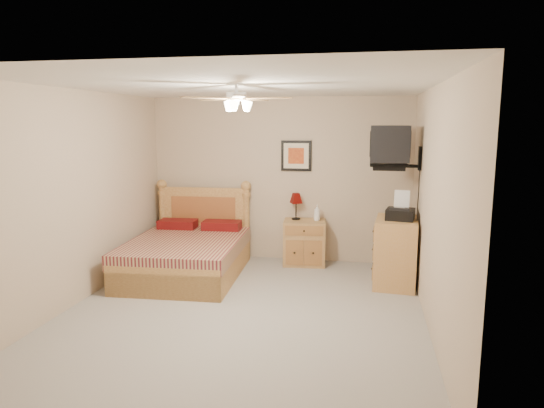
{
  "coord_description": "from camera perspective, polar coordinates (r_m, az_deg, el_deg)",
  "views": [
    {
      "loc": [
        1.31,
        -5.05,
        2.12
      ],
      "look_at": [
        0.15,
        0.9,
        1.1
      ],
      "focal_mm": 32.0,
      "sensor_mm": 36.0,
      "label": 1
    }
  ],
  "objects": [
    {
      "name": "framed_picture",
      "position": [
        7.37,
        2.87,
        5.69
      ],
      "size": [
        0.46,
        0.04,
        0.46
      ],
      "primitive_type": "cube",
      "color": "black",
      "rests_on": "wall_back"
    },
    {
      "name": "wall_left",
      "position": [
        6.1,
        -22.0,
        0.69
      ],
      "size": [
        0.04,
        4.5,
        2.5
      ],
      "primitive_type": "cube",
      "color": "#BFA88C",
      "rests_on": "ground"
    },
    {
      "name": "fax_machine",
      "position": [
        6.4,
        14.9,
        -0.17
      ],
      "size": [
        0.4,
        0.42,
        0.37
      ],
      "primitive_type": null,
      "rotation": [
        0.0,
        0.0,
        -0.17
      ],
      "color": "black",
      "rests_on": "dresser"
    },
    {
      "name": "floor",
      "position": [
        5.63,
        -3.36,
        -12.53
      ],
      "size": [
        4.5,
        4.5,
        0.0
      ],
      "primitive_type": "plane",
      "color": "gray",
      "rests_on": "ground"
    },
    {
      "name": "nightstand",
      "position": [
        7.33,
        3.84,
        -4.52
      ],
      "size": [
        0.66,
        0.52,
        0.67
      ],
      "primitive_type": "cube",
      "rotation": [
        0.0,
        0.0,
        0.09
      ],
      "color": "#A97141",
      "rests_on": "ground"
    },
    {
      "name": "dresser",
      "position": [
        6.57,
        14.34,
        -5.49
      ],
      "size": [
        0.58,
        0.79,
        0.89
      ],
      "primitive_type": "cube",
      "rotation": [
        0.0,
        0.0,
        -0.08
      ],
      "color": "#BD8639",
      "rests_on": "ground"
    },
    {
      "name": "wall_back",
      "position": [
        7.47,
        0.81,
        2.9
      ],
      "size": [
        4.0,
        0.04,
        2.5
      ],
      "primitive_type": "cube",
      "color": "#BFA88C",
      "rests_on": "ground"
    },
    {
      "name": "wall_right",
      "position": [
        5.17,
        18.49,
        -0.59
      ],
      "size": [
        0.04,
        4.5,
        2.5
      ],
      "primitive_type": "cube",
      "color": "#BFA88C",
      "rests_on": "ground"
    },
    {
      "name": "bed",
      "position": [
        6.8,
        -10.17,
        -3.32
      ],
      "size": [
        1.56,
        1.99,
        1.24
      ],
      "primitive_type": null,
      "rotation": [
        0.0,
        0.0,
        0.05
      ],
      "color": "#9E6533",
      "rests_on": "ground"
    },
    {
      "name": "table_lamp",
      "position": [
        7.31,
        2.85,
        -0.27
      ],
      "size": [
        0.27,
        0.27,
        0.4
      ],
      "primitive_type": null,
      "rotation": [
        0.0,
        0.0,
        -0.3
      ],
      "color": "#560703",
      "rests_on": "nightstand"
    },
    {
      "name": "wall_tv",
      "position": [
        6.42,
        15.0,
        6.49
      ],
      "size": [
        0.56,
        0.46,
        0.58
      ],
      "primitive_type": null,
      "color": "black",
      "rests_on": "wall_right"
    },
    {
      "name": "ceiling",
      "position": [
        5.23,
        -3.64,
        13.73
      ],
      "size": [
        4.0,
        4.5,
        0.04
      ],
      "primitive_type": "cube",
      "color": "white",
      "rests_on": "ground"
    },
    {
      "name": "ceiling_fan",
      "position": [
        5.03,
        -4.21,
        12.3
      ],
      "size": [
        1.14,
        1.14,
        0.28
      ],
      "primitive_type": null,
      "color": "white",
      "rests_on": "ceiling"
    },
    {
      "name": "magazine_lower",
      "position": [
        6.72,
        14.2,
        -1.15
      ],
      "size": [
        0.26,
        0.33,
        0.03
      ],
      "primitive_type": "imported",
      "rotation": [
        0.0,
        0.0,
        0.15
      ],
      "color": "beige",
      "rests_on": "dresser"
    },
    {
      "name": "wall_front",
      "position": [
        3.21,
        -13.61,
        -6.39
      ],
      "size": [
        4.0,
        0.04,
        2.5
      ],
      "primitive_type": "cube",
      "color": "#BFA88C",
      "rests_on": "ground"
    },
    {
      "name": "magazine_upper",
      "position": [
        6.72,
        14.45,
        -0.95
      ],
      "size": [
        0.26,
        0.3,
        0.02
      ],
      "primitive_type": "imported",
      "rotation": [
        0.0,
        0.0,
        0.38
      ],
      "color": "tan",
      "rests_on": "magazine_lower"
    },
    {
      "name": "lotion_bottle",
      "position": [
        7.25,
        5.32,
        -1.02
      ],
      "size": [
        0.09,
        0.09,
        0.24
      ],
      "primitive_type": "imported",
      "rotation": [
        0.0,
        0.0,
        0.0
      ],
      "color": "white",
      "rests_on": "nightstand"
    }
  ]
}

